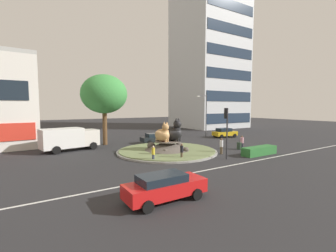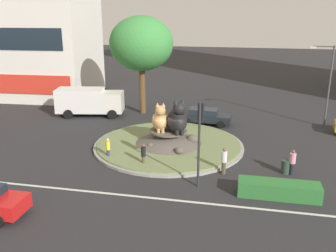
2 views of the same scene
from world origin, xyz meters
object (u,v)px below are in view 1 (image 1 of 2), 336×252
cat_statue_calico (163,134)px  office_tower (209,58)px  pedestrian_white_shirt (221,146)px  delivery_box_truck (69,138)px  cat_statue_black (174,132)px  litter_bin (239,146)px  parked_car_right (225,133)px  streetlight_arm (205,113)px  pedestrian_pink_shirt (242,142)px  sedan_on_far_lane (165,186)px  traffic_light_mast (226,124)px  broadleaf_tree_behind_island (104,94)px  hatchback_near_shophouse (156,138)px  pedestrian_yellow_shirt (153,153)px  pedestrian_black_shirt (182,151)px

cat_statue_calico → office_tower: size_ratio=0.07×
pedestrian_white_shirt → delivery_box_truck: bearing=-123.3°
cat_statue_calico → cat_statue_black: cat_statue_black is taller
cat_statue_black → litter_bin: size_ratio=3.33×
cat_statue_black → office_tower: (26.41, 23.66, 15.61)m
parked_car_right → litter_bin: size_ratio=4.83×
streetlight_arm → pedestrian_pink_shirt: (-3.79, -11.20, -3.30)m
pedestrian_pink_shirt → parked_car_right: bearing=-79.4°
cat_statue_black → pedestrian_white_shirt: bearing=18.9°
parked_car_right → cat_statue_calico: bearing=-152.0°
sedan_on_far_lane → litter_bin: sedan_on_far_lane is taller
cat_statue_calico → parked_car_right: bearing=95.1°
sedan_on_far_lane → delivery_box_truck: 18.73m
traffic_light_mast → office_tower: office_tower is taller
pedestrian_pink_shirt → broadleaf_tree_behind_island: bearing=2.8°
traffic_light_mast → hatchback_near_shophouse: bearing=15.8°
streetlight_arm → traffic_light_mast: bearing=60.3°
pedestrian_yellow_shirt → delivery_box_truck: bearing=-56.9°
broadleaf_tree_behind_island → pedestrian_yellow_shirt: size_ratio=6.18×
pedestrian_pink_shirt → streetlight_arm: bearing=-62.9°
cat_statue_black → sedan_on_far_lane: bearing=-60.3°
pedestrian_yellow_shirt → litter_bin: 12.03m
broadleaf_tree_behind_island → parked_car_right: (19.75, -3.18, -6.11)m
cat_statue_black → office_tower: size_ratio=0.08×
litter_bin → pedestrian_yellow_shirt: bearing=-179.6°
pedestrian_black_shirt → parked_car_right: bearing=-136.3°
cat_statue_black → delivery_box_truck: (-10.15, 7.16, -0.77)m
pedestrian_white_shirt → delivery_box_truck: 17.79m
broadleaf_tree_behind_island → pedestrian_pink_shirt: broadleaf_tree_behind_island is taller
cat_statue_calico → pedestrian_pink_shirt: size_ratio=1.43×
office_tower → pedestrian_pink_shirt: 36.68m
pedestrian_pink_shirt → hatchback_near_shophouse: bearing=-10.2°
parked_car_right → pedestrian_yellow_shirt: bearing=-146.4°
traffic_light_mast → pedestrian_black_shirt: (-3.98, 2.04, -2.69)m
broadleaf_tree_behind_island → delivery_box_truck: bearing=-157.2°
cat_statue_black → traffic_light_mast: size_ratio=0.59×
cat_statue_black → pedestrian_black_shirt: size_ratio=1.85×
pedestrian_black_shirt → delivery_box_truck: delivery_box_truck is taller
broadleaf_tree_behind_island → cat_statue_black: bearing=-60.3°
pedestrian_pink_shirt → delivery_box_truck: (-18.17, 10.30, 0.63)m
streetlight_arm → pedestrian_yellow_shirt: streetlight_arm is taller
cat_statue_black → parked_car_right: size_ratio=0.69×
streetlight_arm → pedestrian_yellow_shirt: (-16.18, -11.18, -3.34)m
pedestrian_white_shirt → pedestrian_black_shirt: pedestrian_white_shirt is taller
cat_statue_calico → pedestrian_white_shirt: bearing=36.0°
broadleaf_tree_behind_island → pedestrian_black_shirt: 14.88m
sedan_on_far_lane → pedestrian_yellow_shirt: bearing=65.8°
cat_statue_black → sedan_on_far_lane: size_ratio=0.64×
pedestrian_white_shirt → litter_bin: 4.04m
traffic_light_mast → pedestrian_pink_shirt: traffic_light_mast is taller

